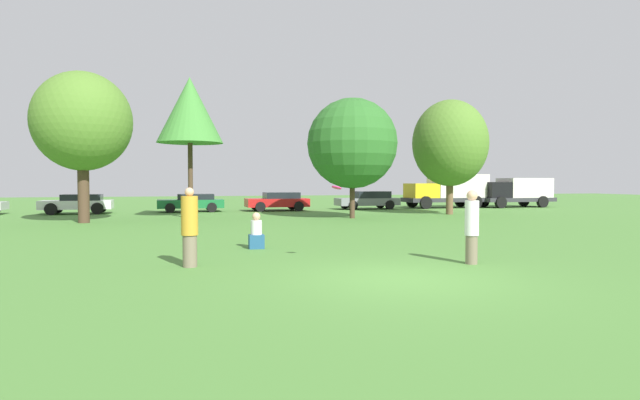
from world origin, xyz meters
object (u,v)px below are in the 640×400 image
at_px(frisbee, 337,188).
at_px(tree_3, 450,143).
at_px(tree_0, 82,122).
at_px(tree_2, 352,143).
at_px(delivery_truck_black, 516,191).
at_px(parked_car_white, 78,203).
at_px(person_thrower, 190,227).
at_px(delivery_truck_yellow, 449,190).
at_px(bystander_sitting, 256,234).
at_px(person_catcher, 472,226).
at_px(parked_car_green, 192,202).
at_px(tree_1, 190,110).
at_px(parked_car_red, 278,201).
at_px(parked_car_grey, 368,200).

bearing_deg(frisbee, tree_3, 53.63).
bearing_deg(tree_0, tree_2, -1.14).
relative_size(frisbee, delivery_truck_black, 0.04).
bearing_deg(parked_car_white, delivery_truck_black, 179.09).
height_order(person_thrower, delivery_truck_yellow, delivery_truck_yellow).
bearing_deg(tree_0, delivery_truck_black, 15.26).
xyz_separation_m(person_thrower, delivery_truck_yellow, (18.51, 22.15, 0.43)).
bearing_deg(tree_0, bystander_sitting, -59.51).
bearing_deg(person_catcher, parked_car_green, -64.20).
xyz_separation_m(person_catcher, delivery_truck_yellow, (12.18, 23.36, 0.45)).
bearing_deg(frisbee, tree_1, 101.40).
xyz_separation_m(parked_car_red, delivery_truck_black, (18.09, 0.22, 0.57)).
height_order(tree_2, parked_car_white, tree_2).
bearing_deg(bystander_sitting, parked_car_grey, 61.67).
height_order(parked_car_white, delivery_truck_black, delivery_truck_black).
bearing_deg(tree_3, parked_car_red, 145.81).
xyz_separation_m(person_thrower, parked_car_green, (0.21, 21.63, -0.28)).
xyz_separation_m(person_thrower, tree_0, (-4.71, 13.92, 3.77)).
distance_m(frisbee, tree_2, 14.92).
relative_size(tree_3, parked_car_grey, 1.52).
height_order(parked_car_green, parked_car_red, parked_car_red).
relative_size(frisbee, parked_car_green, 0.06).
distance_m(tree_0, parked_car_red, 13.48).
bearing_deg(frisbee, delivery_truck_black, 47.03).
relative_size(tree_2, parked_car_grey, 1.42).
distance_m(tree_1, parked_car_red, 9.39).
bearing_deg(parked_car_grey, parked_car_white, 0.35).
bearing_deg(frisbee, parked_car_grey, 68.31).
bearing_deg(parked_car_red, frisbee, 81.90).
xyz_separation_m(tree_1, parked_car_grey, (12.05, 6.11, -4.96)).
relative_size(person_thrower, parked_car_white, 0.44).
relative_size(bystander_sitting, tree_3, 0.16).
bearing_deg(bystander_sitting, tree_0, 120.49).
relative_size(tree_0, parked_car_white, 1.74).
distance_m(tree_1, parked_car_white, 9.76).
relative_size(bystander_sitting, parked_car_grey, 0.24).
height_order(tree_3, delivery_truck_yellow, tree_3).
bearing_deg(parked_car_red, tree_2, 106.36).
relative_size(person_catcher, delivery_truck_black, 0.29).
height_order(person_thrower, person_catcher, person_thrower).
height_order(tree_1, parked_car_grey, tree_1).
distance_m(tree_3, delivery_truck_yellow, 8.29).
distance_m(tree_1, delivery_truck_yellow, 19.93).
bearing_deg(tree_2, frisbee, -109.53).
relative_size(tree_0, parked_car_red, 1.70).
height_order(tree_0, delivery_truck_black, tree_0).
bearing_deg(bystander_sitting, tree_3, 44.03).
distance_m(tree_0, tree_2, 13.02).
distance_m(tree_3, delivery_truck_black, 11.43).
xyz_separation_m(tree_0, tree_1, (4.82, 1.87, 0.94)).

